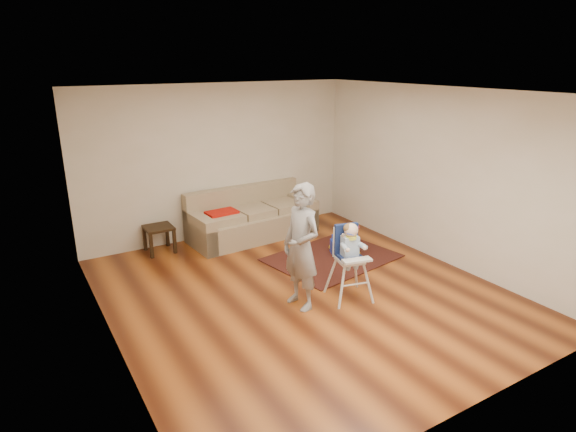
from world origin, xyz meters
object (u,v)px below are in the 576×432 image
sofa (253,214)px  side_table (159,239)px  high_chair (350,262)px  adult (301,247)px  ride_on_toy (345,240)px  toy_ball (308,266)px

sofa → side_table: sofa is taller
side_table → sofa: bearing=-6.1°
sofa → high_chair: size_ratio=2.18×
side_table → high_chair: bearing=-60.0°
adult → high_chair: bearing=69.8°
sofa → high_chair: (0.03, -2.75, 0.07)m
ride_on_toy → sofa: bearing=143.9°
toy_ball → adult: size_ratio=0.09×
side_table → adult: (1.02, -2.77, 0.60)m
toy_ball → adult: (-0.67, -0.83, 0.73)m
sofa → side_table: size_ratio=5.24×
sofa → toy_ball: bearing=-92.8°
toy_ball → sofa: bearing=91.0°
toy_ball → high_chair: bearing=-89.9°
ride_on_toy → adult: adult is taller
sofa → high_chair: bearing=-93.1°
sofa → toy_ball: (0.03, -1.77, -0.35)m
sofa → adult: 2.70m
toy_ball → high_chair: (0.00, -0.98, 0.42)m
high_chair → adult: bearing=-179.7°
sofa → side_table: 1.68m
side_table → adult: 3.02m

